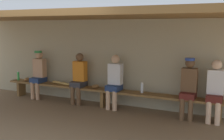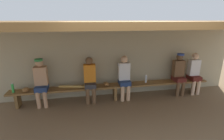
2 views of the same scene
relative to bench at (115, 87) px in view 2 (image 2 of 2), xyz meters
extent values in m
plane|color=brown|center=(0.00, -1.55, -0.39)|extent=(24.00, 24.00, 0.00)
cube|color=tan|center=(0.00, 0.45, 0.71)|extent=(8.00, 0.20, 2.20)
cube|color=brown|center=(0.00, -0.85, 1.87)|extent=(8.00, 2.80, 0.12)
cube|color=brown|center=(0.00, 0.00, 0.05)|extent=(6.00, 0.36, 0.05)
cube|color=brown|center=(-2.75, 0.00, -0.18)|extent=(0.08, 0.29, 0.41)
cube|color=brown|center=(0.00, 0.00, -0.18)|extent=(0.08, 0.29, 0.41)
cube|color=brown|center=(2.75, 0.00, -0.18)|extent=(0.08, 0.29, 0.41)
cube|color=navy|center=(-2.08, -0.02, 0.14)|extent=(0.32, 0.40, 0.14)
cylinder|color=tan|center=(-2.17, -0.18, -0.15)|extent=(0.11, 0.11, 0.48)
cylinder|color=tan|center=(-1.99, -0.18, -0.15)|extent=(0.11, 0.11, 0.48)
cube|color=tan|center=(-2.08, 0.06, 0.47)|extent=(0.34, 0.20, 0.52)
sphere|color=tan|center=(-2.08, 0.06, 0.84)|extent=(0.21, 0.21, 0.21)
cylinder|color=#2D8442|center=(-2.08, 0.02, 0.93)|extent=(0.21, 0.21, 0.05)
cube|color=#591E19|center=(2.64, -0.02, 0.14)|extent=(0.32, 0.40, 0.14)
cylinder|color=beige|center=(2.55, -0.18, -0.15)|extent=(0.11, 0.11, 0.48)
cylinder|color=beige|center=(2.73, -0.18, -0.15)|extent=(0.11, 0.11, 0.48)
cube|color=white|center=(2.64, 0.06, 0.47)|extent=(0.34, 0.20, 0.52)
sphere|color=beige|center=(2.64, 0.06, 0.84)|extent=(0.21, 0.21, 0.21)
cube|color=navy|center=(0.29, -0.02, 0.14)|extent=(0.32, 0.40, 0.14)
cylinder|color=#DBAD84|center=(0.20, -0.18, -0.15)|extent=(0.11, 0.11, 0.48)
cylinder|color=#DBAD84|center=(0.38, -0.18, -0.15)|extent=(0.11, 0.11, 0.48)
cube|color=white|center=(0.29, 0.06, 0.47)|extent=(0.34, 0.20, 0.52)
sphere|color=#DBAD84|center=(0.29, 0.06, 0.84)|extent=(0.21, 0.21, 0.21)
cube|color=#333338|center=(-0.74, -0.02, 0.14)|extent=(0.32, 0.40, 0.14)
cylinder|color=brown|center=(-0.83, -0.18, -0.15)|extent=(0.11, 0.11, 0.48)
cylinder|color=brown|center=(-0.65, -0.18, -0.15)|extent=(0.11, 0.11, 0.48)
cube|color=orange|center=(-0.74, 0.06, 0.47)|extent=(0.34, 0.20, 0.52)
sphere|color=brown|center=(-0.74, 0.06, 0.84)|extent=(0.21, 0.21, 0.21)
cube|color=#591E19|center=(2.09, -0.02, 0.14)|extent=(0.32, 0.40, 0.14)
cylinder|color=brown|center=(2.00, -0.18, -0.15)|extent=(0.11, 0.11, 0.48)
cylinder|color=brown|center=(2.18, -0.18, -0.15)|extent=(0.11, 0.11, 0.48)
cube|color=brown|center=(2.09, 0.06, 0.47)|extent=(0.34, 0.20, 0.52)
sphere|color=brown|center=(2.09, 0.06, 0.84)|extent=(0.21, 0.21, 0.21)
cylinder|color=#2D47A5|center=(2.09, 0.02, 0.93)|extent=(0.21, 0.21, 0.05)
cylinder|color=green|center=(-2.81, -0.03, 0.20)|extent=(0.06, 0.06, 0.25)
cylinder|color=white|center=(-2.81, -0.03, 0.33)|extent=(0.04, 0.04, 0.02)
cylinder|color=silver|center=(1.00, 0.03, 0.18)|extent=(0.07, 0.07, 0.22)
cylinder|color=white|center=(1.00, 0.03, 0.31)|extent=(0.05, 0.05, 0.02)
ellipsoid|color=olive|center=(-2.50, 0.00, 0.12)|extent=(0.24, 0.28, 0.09)
ellipsoid|color=olive|center=(-0.25, 0.01, 0.12)|extent=(0.19, 0.25, 0.09)
cylinder|color=tan|center=(-1.21, 0.00, 0.11)|extent=(0.86, 0.23, 0.07)
camera|label=1|loc=(3.13, -6.11, 1.64)|focal=44.67mm
camera|label=2|loc=(-0.91, -4.54, 1.96)|focal=26.47mm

